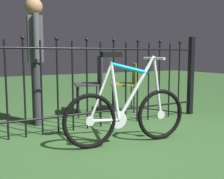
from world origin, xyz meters
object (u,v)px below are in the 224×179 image
Objects in this scene: bicycle at (127,112)px; person_visitor at (35,50)px; chair_charcoal at (93,79)px; chair_olive at (128,81)px.

person_visitor is (-0.57, 1.30, 0.64)m from bicycle.
bicycle reaches higher than chair_charcoal.
bicycle is 1.56m from person_visitor.
bicycle is 0.82× the size of person_visitor.
person_visitor is at bearing 113.58° from bicycle.
chair_charcoal is 1.00m from person_visitor.
chair_charcoal is at bearing 178.83° from chair_olive.
person_visitor is (-1.50, -0.11, 0.49)m from chair_olive.
chair_charcoal is at bearing 8.13° from person_visitor.
bicycle is 1.48m from chair_charcoal.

